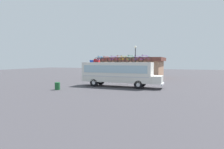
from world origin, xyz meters
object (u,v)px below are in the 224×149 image
Objects in this scene: rooftop_bicycle_4 at (119,59)px; rooftop_bicycle_5 at (123,59)px; rooftop_bicycle_6 at (130,59)px; trash_bin at (57,86)px; rooftop_bicycle_3 at (113,60)px; luggage_bag_2 at (97,61)px; rooftop_bicycle_8 at (144,59)px; luggage_bag_1 at (92,61)px; rooftop_bicycle_2 at (106,60)px; rooftop_bicycle_7 at (137,59)px; rooftop_bicycle_1 at (100,60)px; street_lamp at (135,61)px; bus at (119,73)px.

rooftop_bicycle_4 reaches higher than rooftop_bicycle_5.
rooftop_bicycle_6 reaches higher than trash_bin.
rooftop_bicycle_3 is 0.83m from rooftop_bicycle_4.
rooftop_bicycle_8 is at bearing -0.87° from luggage_bag_2.
luggage_bag_1 is 4.05m from rooftop_bicycle_4.
luggage_bag_1 is 5.76m from rooftop_bicycle_6.
rooftop_bicycle_2 is 5.24m from rooftop_bicycle_8.
rooftop_bicycle_2 is at bearing -176.78° from rooftop_bicycle_7.
street_lamp is (3.80, 4.59, -0.12)m from rooftop_bicycle_1.
rooftop_bicycle_3 reaches higher than trash_bin.
rooftop_bicycle_1 is at bearing -36.70° from luggage_bag_2.
luggage_bag_1 is 0.32× the size of rooftop_bicycle_2.
rooftop_bicycle_1 is 6.04m from rooftop_bicycle_8.
rooftop_bicycle_3 is at bearing 166.49° from bus.
bus is 6.58× the size of rooftop_bicycle_1.
rooftop_bicycle_4 is 1.07m from rooftop_bicycle_5.
luggage_bag_2 is 1.56m from rooftop_bicycle_2.
luggage_bag_2 is 5.82m from rooftop_bicycle_7.
rooftop_bicycle_1 is at bearing -163.48° from rooftop_bicycle_3.
rooftop_bicycle_2 is at bearing -14.07° from luggage_bag_2.
rooftop_bicycle_7 reaches higher than luggage_bag_1.
rooftop_bicycle_3 is at bearing 16.52° from rooftop_bicycle_1.
rooftop_bicycle_4 is at bearing 6.01° from rooftop_bicycle_3.
rooftop_bicycle_3 reaches higher than luggage_bag_1.
rooftop_bicycle_6 is 0.88m from rooftop_bicycle_7.
rooftop_bicycle_1 reaches higher than bus.
rooftop_bicycle_1 is at bearing -168.38° from rooftop_bicycle_2.
rooftop_bicycle_2 reaches higher than luggage_bag_2.
luggage_bag_2 is 0.41× the size of rooftop_bicycle_4.
bus is at bearing -3.94° from luggage_bag_1.
street_lamp is at bearing 55.78° from rooftop_bicycle_2.
rooftop_bicycle_3 is at bearing 170.96° from rooftop_bicycle_6.
rooftop_bicycle_6 reaches higher than rooftop_bicycle_4.
rooftop_bicycle_6 is at bearing 13.37° from rooftop_bicycle_5.
rooftop_bicycle_4 is (0.82, 0.09, 0.02)m from rooftop_bicycle_3.
luggage_bag_2 is 0.42× the size of rooftop_bicycle_3.
rooftop_bicycle_7 is at bearing 3.22° from rooftop_bicycle_2.
rooftop_bicycle_2 is (1.51, -0.38, 0.12)m from luggage_bag_2.
rooftop_bicycle_5 reaches higher than rooftop_bicycle_1.
trash_bin is (-8.48, -5.24, -3.20)m from rooftop_bicycle_7.
luggage_bag_1 is 3.23m from rooftop_bicycle_3.
luggage_bag_1 is at bearing -142.87° from street_lamp.
trash_bin is 0.15× the size of street_lamp.
rooftop_bicycle_8 is (6.02, 0.44, 0.03)m from rooftop_bicycle_1.
rooftop_bicycle_3 is (0.97, 0.36, 0.01)m from rooftop_bicycle_2.
rooftop_bicycle_6 is at bearing -9.04° from rooftop_bicycle_3.
rooftop_bicycle_3 is 1.74m from rooftop_bicycle_5.
rooftop_bicycle_1 is at bearing -129.62° from street_lamp.
rooftop_bicycle_4 is 1.76m from rooftop_bicycle_6.
rooftop_bicycle_3 is 0.98× the size of rooftop_bicycle_5.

